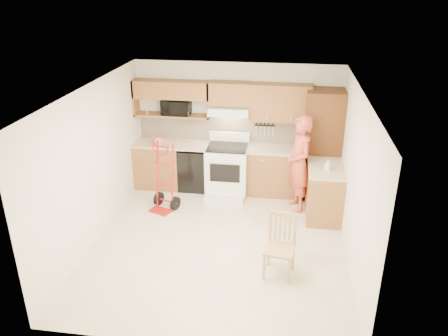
% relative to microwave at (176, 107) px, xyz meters
% --- Properties ---
extents(floor, '(4.00, 4.50, 0.02)m').
position_rel_microwave_xyz_m(floor, '(1.17, -2.08, -1.65)').
color(floor, beige).
rests_on(floor, ground).
extents(ceiling, '(4.00, 4.50, 0.02)m').
position_rel_microwave_xyz_m(ceiling, '(1.17, -2.08, 0.87)').
color(ceiling, white).
rests_on(ceiling, ground).
extents(wall_back, '(4.00, 0.02, 2.50)m').
position_rel_microwave_xyz_m(wall_back, '(1.17, 0.17, -0.39)').
color(wall_back, white).
rests_on(wall_back, ground).
extents(wall_front, '(4.00, 0.02, 2.50)m').
position_rel_microwave_xyz_m(wall_front, '(1.17, -4.34, -0.39)').
color(wall_front, white).
rests_on(wall_front, ground).
extents(wall_left, '(0.02, 4.50, 2.50)m').
position_rel_microwave_xyz_m(wall_left, '(-0.84, -2.08, -0.39)').
color(wall_left, white).
rests_on(wall_left, ground).
extents(wall_right, '(0.02, 4.50, 2.50)m').
position_rel_microwave_xyz_m(wall_right, '(3.18, -2.08, -0.39)').
color(wall_right, white).
rests_on(wall_right, ground).
extents(backsplash, '(3.92, 0.03, 0.55)m').
position_rel_microwave_xyz_m(backsplash, '(1.17, 0.15, -0.44)').
color(backsplash, beige).
rests_on(backsplash, wall_back).
extents(lower_cab_left, '(0.90, 0.60, 0.90)m').
position_rel_microwave_xyz_m(lower_cab_left, '(-0.38, -0.14, -1.19)').
color(lower_cab_left, '#A16B3D').
rests_on(lower_cab_left, ground).
extents(dishwasher, '(0.60, 0.60, 0.85)m').
position_rel_microwave_xyz_m(dishwasher, '(0.37, -0.14, -1.22)').
color(dishwasher, black).
rests_on(dishwasher, ground).
extents(lower_cab_right, '(1.14, 0.60, 0.90)m').
position_rel_microwave_xyz_m(lower_cab_right, '(2.00, -0.14, -1.19)').
color(lower_cab_right, '#A16B3D').
rests_on(lower_cab_right, ground).
extents(countertop_left, '(1.50, 0.63, 0.04)m').
position_rel_microwave_xyz_m(countertop_left, '(-0.08, -0.13, -0.72)').
color(countertop_left, '#C9B491').
rests_on(countertop_left, lower_cab_left).
extents(countertop_right, '(1.14, 0.63, 0.04)m').
position_rel_microwave_xyz_m(countertop_right, '(2.00, -0.13, -0.72)').
color(countertop_right, '#C9B491').
rests_on(countertop_right, lower_cab_right).
extents(cab_return_right, '(0.60, 1.00, 0.90)m').
position_rel_microwave_xyz_m(cab_return_right, '(2.87, -0.94, -1.19)').
color(cab_return_right, '#A16B3D').
rests_on(cab_return_right, ground).
extents(countertop_return, '(0.63, 1.00, 0.04)m').
position_rel_microwave_xyz_m(countertop_return, '(2.87, -0.94, -0.72)').
color(countertop_return, '#C9B491').
rests_on(countertop_return, cab_return_right).
extents(pantry_tall, '(0.70, 0.60, 2.10)m').
position_rel_microwave_xyz_m(pantry_tall, '(2.82, -0.14, -0.59)').
color(pantry_tall, '#532711').
rests_on(pantry_tall, ground).
extents(upper_cab_left, '(1.50, 0.33, 0.34)m').
position_rel_microwave_xyz_m(upper_cab_left, '(-0.08, 0.00, 0.34)').
color(upper_cab_left, '#A16B3D').
rests_on(upper_cab_left, wall_back).
extents(upper_shelf_mw, '(1.50, 0.33, 0.04)m').
position_rel_microwave_xyz_m(upper_shelf_mw, '(-0.08, 0.00, -0.17)').
color(upper_shelf_mw, '#A16B3D').
rests_on(upper_shelf_mw, wall_back).
extents(upper_cab_center, '(0.76, 0.33, 0.44)m').
position_rel_microwave_xyz_m(upper_cab_center, '(1.05, 0.00, 0.30)').
color(upper_cab_center, '#A16B3D').
rests_on(upper_cab_center, wall_back).
extents(upper_cab_right, '(1.14, 0.33, 0.70)m').
position_rel_microwave_xyz_m(upper_cab_right, '(2.00, 0.00, 0.16)').
color(upper_cab_right, '#A16B3D').
rests_on(upper_cab_right, wall_back).
extents(range_hood, '(0.76, 0.46, 0.14)m').
position_rel_microwave_xyz_m(range_hood, '(1.05, -0.06, -0.01)').
color(range_hood, white).
rests_on(range_hood, wall_back).
extents(knife_strip, '(0.40, 0.05, 0.29)m').
position_rel_microwave_xyz_m(knife_strip, '(1.72, 0.12, -0.40)').
color(knife_strip, black).
rests_on(knife_strip, backsplash).
extents(microwave, '(0.55, 0.38, 0.30)m').
position_rel_microwave_xyz_m(microwave, '(0.00, 0.00, 0.00)').
color(microwave, black).
rests_on(microwave, upper_shelf_mw).
extents(range, '(0.79, 1.04, 1.16)m').
position_rel_microwave_xyz_m(range, '(1.04, -0.34, -1.06)').
color(range, white).
rests_on(range, ground).
extents(person, '(0.61, 0.75, 1.79)m').
position_rel_microwave_xyz_m(person, '(2.40, -0.74, -0.75)').
color(person, '#CD4D3A').
rests_on(person, ground).
extents(hand_truck, '(0.64, 0.62, 1.29)m').
position_rel_microwave_xyz_m(hand_truck, '(-0.03, -1.14, -1.00)').
color(hand_truck, red).
rests_on(hand_truck, ground).
extents(dining_chair, '(0.47, 0.50, 0.92)m').
position_rel_microwave_xyz_m(dining_chair, '(2.14, -2.80, -1.18)').
color(dining_chair, tan).
rests_on(dining_chair, ground).
extents(soap_bottle, '(0.12, 0.12, 0.19)m').
position_rel_microwave_xyz_m(soap_bottle, '(2.87, -1.05, -0.61)').
color(soap_bottle, white).
rests_on(soap_bottle, countertop_return).
extents(bowl, '(0.29, 0.29, 0.06)m').
position_rel_microwave_xyz_m(bowl, '(-0.35, -0.14, -0.67)').
color(bowl, white).
rests_on(bowl, countertop_left).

